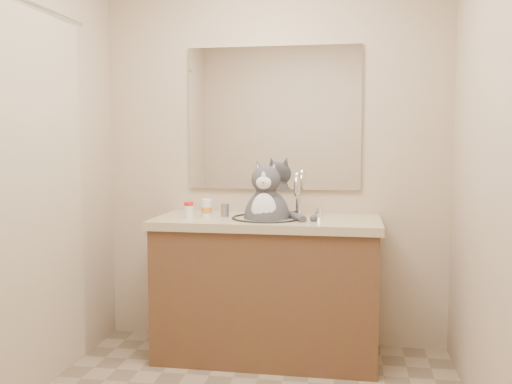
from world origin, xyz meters
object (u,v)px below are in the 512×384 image
at_px(pill_bottle_orange, 206,208).
at_px(grey_canister, 225,210).
at_px(pill_bottle_redcap, 189,210).
at_px(cat, 267,215).

height_order(pill_bottle_orange, grey_canister, pill_bottle_orange).
bearing_deg(pill_bottle_redcap, grey_canister, 23.95).
distance_m(pill_bottle_redcap, pill_bottle_orange, 0.11).
xyz_separation_m(cat, pill_bottle_orange, (-0.37, -0.02, 0.03)).
relative_size(pill_bottle_orange, grey_canister, 1.40).
bearing_deg(pill_bottle_orange, pill_bottle_redcap, -153.19).
bearing_deg(grey_canister, pill_bottle_orange, -158.79).
bearing_deg(pill_bottle_redcap, cat, 7.86).
distance_m(cat, pill_bottle_orange, 0.37).
bearing_deg(cat, pill_bottle_redcap, -170.48).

